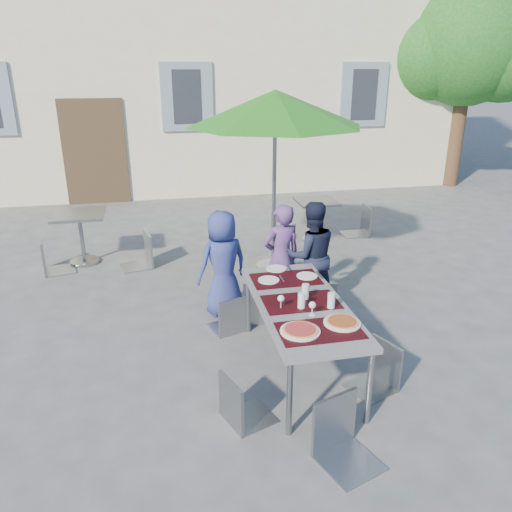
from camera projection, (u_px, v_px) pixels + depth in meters
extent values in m
plane|color=#4D4E50|center=(263.00, 400.00, 4.52)|extent=(90.00, 90.00, 0.00)
cube|color=beige|center=(173.00, 39.00, 13.77)|extent=(13.00, 8.00, 7.00)
cube|color=#453221|center=(95.00, 152.00, 10.56)|extent=(1.30, 0.06, 2.20)
cube|color=gray|center=(187.00, 97.00, 10.55)|extent=(1.10, 0.06, 1.40)
cube|color=#262B33|center=(187.00, 97.00, 10.53)|extent=(0.60, 0.04, 1.10)
cube|color=gray|center=(364.00, 95.00, 11.32)|extent=(1.10, 0.06, 1.40)
cube|color=#262B33|center=(364.00, 95.00, 11.30)|extent=(0.60, 0.04, 1.10)
cylinder|color=#4C3420|center=(457.00, 128.00, 12.11)|extent=(0.36, 0.36, 2.80)
sphere|color=#165218|center=(469.00, 43.00, 11.43)|extent=(2.80, 2.80, 2.80)
sphere|color=#165218|center=(429.00, 57.00, 11.66)|extent=(2.00, 2.00, 2.00)
sphere|color=#165218|center=(506.00, 52.00, 11.27)|extent=(2.20, 2.20, 2.20)
sphere|color=#165218|center=(465.00, 21.00, 11.84)|extent=(1.80, 1.80, 1.80)
cube|color=#4E4D53|center=(301.00, 305.00, 4.69)|extent=(0.80, 1.85, 0.05)
cylinder|color=gray|center=(289.00, 398.00, 3.97)|extent=(0.05, 0.05, 0.70)
cylinder|color=gray|center=(369.00, 388.00, 4.10)|extent=(0.05, 0.05, 0.70)
cylinder|color=gray|center=(248.00, 303.00, 5.55)|extent=(0.05, 0.05, 0.70)
cylinder|color=gray|center=(307.00, 298.00, 5.68)|extent=(0.05, 0.05, 0.70)
cube|color=black|center=(320.00, 330.00, 4.18)|extent=(0.70, 0.42, 0.01)
cube|color=black|center=(301.00, 302.00, 4.68)|extent=(0.70, 0.42, 0.01)
cube|color=black|center=(286.00, 279.00, 5.19)|extent=(0.70, 0.42, 0.01)
cylinder|color=white|center=(300.00, 331.00, 4.15)|extent=(0.34, 0.34, 0.01)
cylinder|color=tan|center=(300.00, 330.00, 4.15)|extent=(0.30, 0.30, 0.01)
cylinder|color=maroon|center=(300.00, 329.00, 4.15)|extent=(0.26, 0.26, 0.01)
cylinder|color=white|center=(342.00, 323.00, 4.28)|extent=(0.32, 0.32, 0.01)
cylinder|color=tan|center=(342.00, 322.00, 4.28)|extent=(0.28, 0.28, 0.01)
cylinder|color=maroon|center=(342.00, 321.00, 4.28)|extent=(0.24, 0.24, 0.01)
cylinder|color=silver|center=(302.00, 301.00, 4.54)|extent=(0.07, 0.07, 0.15)
cylinder|color=silver|center=(305.00, 292.00, 4.73)|extent=(0.07, 0.07, 0.15)
cylinder|color=silver|center=(331.00, 301.00, 4.54)|extent=(0.07, 0.07, 0.15)
cylinder|color=silver|center=(281.00, 308.00, 4.57)|extent=(0.06, 0.06, 0.00)
cylinder|color=silver|center=(281.00, 304.00, 4.55)|extent=(0.01, 0.01, 0.08)
sphere|color=silver|center=(281.00, 299.00, 4.53)|extent=(0.06, 0.06, 0.06)
cylinder|color=silver|center=(312.00, 315.00, 4.44)|extent=(0.06, 0.06, 0.00)
cylinder|color=silver|center=(312.00, 311.00, 4.43)|extent=(0.01, 0.01, 0.08)
sphere|color=silver|center=(312.00, 305.00, 4.41)|extent=(0.06, 0.06, 0.06)
cylinder|color=white|center=(269.00, 280.00, 5.14)|extent=(0.22, 0.22, 0.01)
cube|color=#999CA0|center=(282.00, 279.00, 5.17)|extent=(0.02, 0.18, 0.00)
cylinder|color=white|center=(307.00, 276.00, 5.24)|extent=(0.22, 0.22, 0.01)
cube|color=#999CA0|center=(320.00, 275.00, 5.27)|extent=(0.02, 0.18, 0.00)
cylinder|color=white|center=(276.00, 269.00, 5.43)|extent=(0.22, 0.22, 0.01)
cube|color=#999CA0|center=(289.00, 268.00, 5.46)|extent=(0.02, 0.18, 0.00)
imported|color=navy|center=(223.00, 264.00, 5.89)|extent=(0.73, 0.59, 1.28)
imported|color=#5B3A78|center=(281.00, 257.00, 6.03)|extent=(0.53, 0.40, 1.32)
imported|color=#171D34|center=(311.00, 255.00, 6.05)|extent=(0.66, 0.38, 1.35)
cube|color=gray|center=(227.00, 297.00, 5.61)|extent=(0.47, 0.47, 0.03)
cube|color=gray|center=(233.00, 285.00, 5.39)|extent=(0.36, 0.14, 0.44)
cylinder|color=gray|center=(233.00, 304.00, 5.88)|extent=(0.02, 0.02, 0.39)
cylinder|color=gray|center=(208.00, 310.00, 5.74)|extent=(0.02, 0.02, 0.39)
cylinder|color=gray|center=(246.00, 315.00, 5.63)|extent=(0.02, 0.02, 0.39)
cylinder|color=gray|center=(221.00, 322.00, 5.48)|extent=(0.02, 0.02, 0.39)
cube|color=gray|center=(259.00, 279.00, 5.85)|extent=(0.46, 0.46, 0.03)
cube|color=gray|center=(263.00, 265.00, 5.56)|extent=(0.45, 0.04, 0.54)
cylinder|color=gray|center=(272.00, 290.00, 6.15)|extent=(0.02, 0.02, 0.47)
cylinder|color=gray|center=(241.00, 293.00, 6.08)|extent=(0.02, 0.02, 0.47)
cylinder|color=gray|center=(279.00, 304.00, 5.79)|extent=(0.02, 0.02, 0.47)
cylinder|color=gray|center=(246.00, 307.00, 5.73)|extent=(0.02, 0.02, 0.47)
cube|color=gray|center=(317.00, 280.00, 5.94)|extent=(0.48, 0.48, 0.03)
cube|color=gray|center=(320.00, 268.00, 5.67)|extent=(0.40, 0.11, 0.48)
cylinder|color=gray|center=(329.00, 291.00, 6.18)|extent=(0.02, 0.02, 0.43)
cylinder|color=gray|center=(301.00, 291.00, 6.18)|extent=(0.02, 0.02, 0.43)
cylinder|color=gray|center=(333.00, 304.00, 5.85)|extent=(0.02, 0.02, 0.43)
cylinder|color=gray|center=(303.00, 304.00, 5.85)|extent=(0.02, 0.02, 0.43)
cube|color=gray|center=(249.00, 378.00, 4.14)|extent=(0.48, 0.48, 0.03)
cube|color=gray|center=(230.00, 362.00, 3.97)|extent=(0.16, 0.36, 0.45)
cylinder|color=gray|center=(276.00, 403.00, 4.17)|extent=(0.02, 0.02, 0.39)
cylinder|color=gray|center=(255.00, 383.00, 4.42)|extent=(0.02, 0.02, 0.39)
cylinder|color=gray|center=(243.00, 416.00, 4.01)|extent=(0.02, 0.02, 0.39)
cylinder|color=gray|center=(224.00, 395.00, 4.26)|extent=(0.02, 0.02, 0.39)
cube|color=gray|center=(373.00, 352.00, 4.53)|extent=(0.49, 0.49, 0.03)
cube|color=gray|center=(390.00, 325.00, 4.54)|extent=(0.16, 0.36, 0.45)
cylinder|color=gray|center=(347.00, 368.00, 4.64)|extent=(0.02, 0.02, 0.39)
cylinder|color=gray|center=(372.00, 385.00, 4.39)|extent=(0.02, 0.02, 0.39)
cylinder|color=gray|center=(371.00, 358.00, 4.81)|extent=(0.02, 0.02, 0.39)
cylinder|color=gray|center=(397.00, 374.00, 4.56)|extent=(0.02, 0.02, 0.39)
cube|color=gray|center=(353.00, 416.00, 3.63)|extent=(0.53, 0.53, 0.03)
cube|color=gray|center=(338.00, 374.00, 3.70)|extent=(0.40, 0.17, 0.49)
cylinder|color=gray|center=(349.00, 465.00, 3.49)|extent=(0.02, 0.02, 0.43)
cylinder|color=gray|center=(386.00, 446.00, 3.66)|extent=(0.02, 0.02, 0.43)
cylinder|color=gray|center=(317.00, 435.00, 3.77)|extent=(0.02, 0.02, 0.43)
cylinder|color=gray|center=(353.00, 419.00, 3.94)|extent=(0.02, 0.02, 0.43)
cylinder|color=#999CA0|center=(273.00, 268.00, 7.32)|extent=(0.50, 0.50, 0.10)
cylinder|color=gray|center=(274.00, 192.00, 6.92)|extent=(0.06, 0.06, 2.36)
cone|color=#21751A|center=(275.00, 108.00, 6.51)|extent=(2.39, 2.39, 0.46)
cylinder|color=#999CA0|center=(85.00, 261.00, 7.64)|extent=(0.44, 0.44, 0.04)
cylinder|color=gray|center=(82.00, 240.00, 7.51)|extent=(0.06, 0.06, 0.74)
cube|color=gray|center=(79.00, 214.00, 7.37)|extent=(0.74, 0.74, 0.04)
cube|color=gray|center=(56.00, 242.00, 7.19)|extent=(0.50, 0.50, 0.03)
cube|color=gray|center=(38.00, 227.00, 7.02)|extent=(0.11, 0.42, 0.50)
cylinder|color=gray|center=(72.00, 259.00, 7.18)|extent=(0.02, 0.02, 0.44)
cylinder|color=gray|center=(71.00, 251.00, 7.49)|extent=(0.02, 0.02, 0.44)
cylinder|color=gray|center=(45.00, 263.00, 7.05)|extent=(0.02, 0.02, 0.44)
cylinder|color=gray|center=(45.00, 254.00, 7.36)|extent=(0.02, 0.02, 0.44)
cube|color=#92989D|center=(134.00, 238.00, 7.33)|extent=(0.51, 0.51, 0.03)
cube|color=#92989D|center=(146.00, 220.00, 7.31)|extent=(0.13, 0.42, 0.51)
cylinder|color=#92989D|center=(120.00, 251.00, 7.49)|extent=(0.02, 0.02, 0.45)
cylinder|color=#92989D|center=(125.00, 259.00, 7.18)|extent=(0.02, 0.02, 0.45)
cylinder|color=#92989D|center=(144.00, 247.00, 7.63)|extent=(0.02, 0.02, 0.45)
cylinder|color=#92989D|center=(150.00, 255.00, 7.33)|extent=(0.02, 0.02, 0.45)
cylinder|color=#999CA0|center=(315.00, 239.00, 8.62)|extent=(0.44, 0.44, 0.04)
cylinder|color=gray|center=(316.00, 222.00, 8.51)|extent=(0.06, 0.06, 0.66)
cube|color=gray|center=(316.00, 201.00, 8.38)|extent=(0.66, 0.66, 0.04)
cube|color=gray|center=(285.00, 214.00, 8.61)|extent=(0.51, 0.51, 0.03)
cube|color=gray|center=(274.00, 201.00, 8.56)|extent=(0.18, 0.37, 0.47)
cylinder|color=gray|center=(293.00, 230.00, 8.50)|extent=(0.02, 0.02, 0.41)
cylinder|color=gray|center=(295.00, 224.00, 8.81)|extent=(0.02, 0.02, 0.41)
cylinder|color=gray|center=(273.00, 229.00, 8.56)|extent=(0.02, 0.02, 0.41)
cylinder|color=gray|center=(276.00, 223.00, 8.87)|extent=(0.02, 0.02, 0.41)
cube|color=gray|center=(356.00, 210.00, 8.74)|extent=(0.45, 0.45, 0.03)
cube|color=gray|center=(368.00, 195.00, 8.68)|extent=(0.05, 0.43, 0.51)
cylinder|color=gray|center=(342.00, 220.00, 8.97)|extent=(0.02, 0.02, 0.45)
cylinder|color=gray|center=(348.00, 226.00, 8.63)|extent=(0.02, 0.02, 0.45)
cylinder|color=gray|center=(361.00, 219.00, 9.03)|extent=(0.02, 0.02, 0.45)
cylinder|color=gray|center=(369.00, 225.00, 8.69)|extent=(0.02, 0.02, 0.45)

